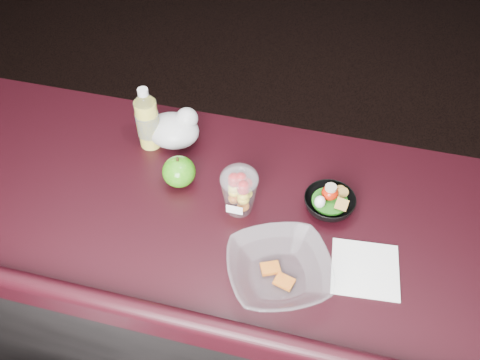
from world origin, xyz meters
The scene contains 8 objects.
counter centered at (0.00, 0.30, 0.51)m, with size 4.06×0.71×1.02m.
lemonade_bottle centered at (-0.21, 0.48, 1.10)m, with size 0.07×0.07×0.20m.
fruit_cup centered at (0.11, 0.30, 1.09)m, with size 0.10×0.10×0.14m.
green_apple centered at (-0.08, 0.35, 1.06)m, with size 0.09×0.09×0.09m.
plastic_bag centered at (-0.14, 0.50, 1.07)m, with size 0.16×0.13×0.11m.
snack_bowl centered at (0.33, 0.36, 1.05)m, with size 0.17×0.17×0.07m.
takeout_bowl centered at (0.25, 0.12, 1.05)m, with size 0.32×0.32×0.06m.
paper_napkin centered at (0.45, 0.19, 1.02)m, with size 0.16×0.16×0.00m, color white.
Camera 1 is at (0.33, -0.57, 2.11)m, focal length 40.00 mm.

